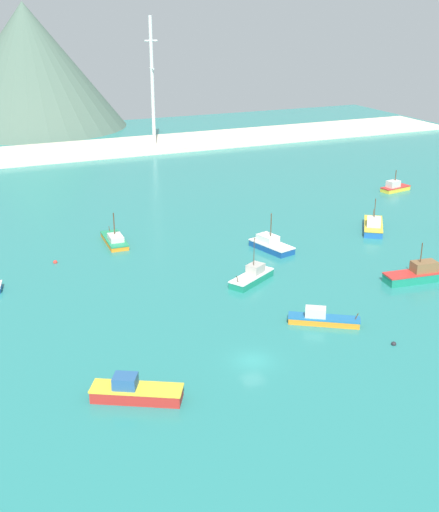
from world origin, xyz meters
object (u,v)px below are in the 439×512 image
Objects in this scene: fishing_boat_8 at (135,392)px; buoy_0 at (55,262)px; radio_tower at (152,83)px; fishing_boat_3 at (373,226)px; fishing_boat_11 at (271,245)px; fishing_boat_14 at (322,318)px; fishing_boat_13 at (115,240)px; fishing_boat_12 at (252,276)px; buoy_1 at (394,344)px; fishing_boat_1 at (418,274)px; fishing_boat_15 at (395,187)px.

buoy_0 is at bearing 90.72° from fishing_boat_8.
radio_tower reaches higher than fishing_boat_8.
fishing_boat_3 reaches higher than buoy_0.
buoy_0 is 90.07m from radio_tower.
fishing_boat_11 is 0.98× the size of fishing_boat_14.
fishing_boat_8 is 128.09m from radio_tower.
buoy_0 is (-11.06, -5.11, -0.55)m from fishing_boat_13.
fishing_boat_14 is (-6.67, -26.96, -0.16)m from fishing_boat_11.
fishing_boat_12 reaches higher than fishing_boat_8.
radio_tower is at bearing 84.78° from fishing_boat_11.
buoy_1 is 0.02× the size of radio_tower.
fishing_boat_8 is 31.96m from buoy_1.
radio_tower is at bearing 80.22° from fishing_boat_12.
fishing_boat_14 is 44.61m from buoy_0.
fishing_boat_1 is 55.87m from buoy_0.
fishing_boat_12 is (-22.61, 9.42, -0.22)m from fishing_boat_1.
fishing_boat_1 is 1.04× the size of fishing_boat_8.
fishing_boat_15 is at bearing 33.03° from fishing_boat_12.
fishing_boat_14 is 12.65× the size of buoy_0.
fishing_boat_14 is 9.68m from buoy_1.
fishing_boat_13 is at bearing 150.19° from fishing_boat_11.
fishing_boat_15 is 77.59m from buoy_0.
fishing_boat_13 is (-44.80, 11.79, -0.24)m from fishing_boat_3.
fishing_boat_8 is at bearing -102.51° from fishing_boat_13.
fishing_boat_15 is 74.38m from radio_tower.
fishing_boat_12 is 0.96× the size of fishing_boat_14.
fishing_boat_11 is 0.94× the size of fishing_boat_13.
fishing_boat_15 is at bearing 27.62° from fishing_boat_11.
fishing_boat_1 is 107.78m from radio_tower.
buoy_1 is at bearing -92.81° from fishing_boat_11.
fishing_boat_14 is 14.28× the size of buoy_1.
fishing_boat_15 is at bearing 10.32° from buoy_0.
fishing_boat_11 reaches higher than fishing_boat_15.
fishing_boat_13 is at bearing 120.38° from fishing_boat_12.
fishing_boat_8 is 1.09× the size of fishing_boat_14.
fishing_boat_13 reaches higher than buoy_0.
fishing_boat_15 is (42.13, 22.05, -0.01)m from fishing_boat_11.
fishing_boat_3 is 14.29× the size of buoy_0.
fishing_boat_1 is 1.39× the size of fishing_boat_15.
fishing_boat_11 is 35.32m from buoy_1.
fishing_boat_8 is 1.11× the size of fishing_boat_11.
buoy_1 is at bearing -136.38° from fishing_boat_1.
fishing_boat_14 is at bearing -82.15° from fishing_boat_12.
fishing_boat_13 is at bearing 165.26° from fishing_boat_3.
fishing_boat_12 reaches higher than buoy_1.
radio_tower is (-34.30, 63.69, 17.31)m from fishing_boat_15.
fishing_boat_1 is at bearing 43.62° from buoy_1.
fishing_boat_3 reaches higher than fishing_boat_13.
fishing_boat_15 is at bearing 7.67° from fishing_boat_13.
radio_tower is (-5.92, 106.25, 17.12)m from fishing_boat_1.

